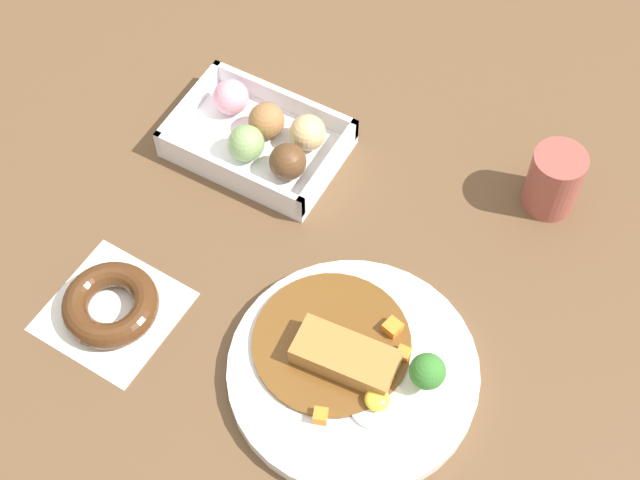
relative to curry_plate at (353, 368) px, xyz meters
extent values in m
plane|color=brown|center=(0.12, -0.06, -0.01)|extent=(1.60, 1.60, 0.00)
cylinder|color=white|center=(0.00, 0.00, -0.01)|extent=(0.27, 0.27, 0.02)
cylinder|color=brown|center=(0.03, -0.01, 0.01)|extent=(0.17, 0.17, 0.01)
cube|color=#A87538|center=(0.01, 0.00, 0.02)|extent=(0.11, 0.06, 0.02)
cylinder|color=white|center=(-0.04, 0.03, 0.01)|extent=(0.06, 0.06, 0.00)
ellipsoid|color=yellow|center=(-0.04, 0.03, 0.02)|extent=(0.03, 0.03, 0.01)
cylinder|color=#8CB766|center=(-0.08, -0.02, 0.01)|extent=(0.01, 0.01, 0.02)
sphere|color=#387A2D|center=(-0.08, -0.02, 0.04)|extent=(0.04, 0.04, 0.04)
cube|color=orange|center=(0.00, 0.07, 0.01)|extent=(0.02, 0.02, 0.01)
cube|color=orange|center=(-0.04, -0.04, 0.01)|extent=(0.01, 0.01, 0.01)
cube|color=orange|center=(-0.02, -0.06, 0.01)|extent=(0.02, 0.02, 0.02)
cube|color=white|center=(0.25, -0.21, -0.01)|extent=(0.21, 0.14, 0.01)
cube|color=white|center=(0.15, -0.21, 0.01)|extent=(0.01, 0.14, 0.03)
cube|color=white|center=(0.35, -0.21, 0.01)|extent=(0.01, 0.14, 0.03)
cube|color=white|center=(0.25, -0.28, 0.01)|extent=(0.21, 0.01, 0.03)
cube|color=white|center=(0.25, -0.15, 0.01)|extent=(0.21, 0.01, 0.03)
sphere|color=#DBB77A|center=(0.19, -0.24, 0.02)|extent=(0.05, 0.05, 0.05)
sphere|color=#9E6B3D|center=(0.25, -0.23, 0.02)|extent=(0.05, 0.05, 0.05)
sphere|color=pink|center=(0.31, -0.25, 0.02)|extent=(0.05, 0.05, 0.05)
sphere|color=brown|center=(0.19, -0.19, 0.02)|extent=(0.05, 0.05, 0.05)
sphere|color=#84A860|center=(0.25, -0.19, 0.02)|extent=(0.05, 0.05, 0.05)
cube|color=white|center=(0.27, 0.06, -0.01)|extent=(0.15, 0.15, 0.00)
torus|color=#4C2B14|center=(0.27, 0.06, 0.00)|extent=(0.11, 0.11, 0.03)
cylinder|color=#9E4C42|center=(-0.10, -0.32, 0.03)|extent=(0.06, 0.06, 0.09)
camera|label=1|loc=(-0.18, 0.40, 0.92)|focal=53.04mm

